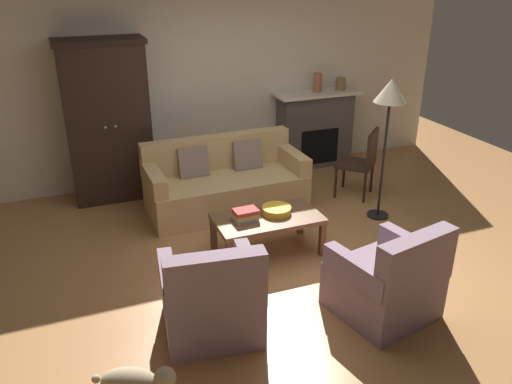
# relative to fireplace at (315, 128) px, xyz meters

# --- Properties ---
(ground_plane) EXTENTS (9.60, 9.60, 0.00)m
(ground_plane) POSITION_rel_fireplace_xyz_m (-1.55, -2.30, -0.57)
(ground_plane) COLOR #B27A47
(back_wall) EXTENTS (7.20, 0.10, 2.80)m
(back_wall) POSITION_rel_fireplace_xyz_m (-1.55, 0.25, 0.83)
(back_wall) COLOR silver
(back_wall) RESTS_ON ground
(fireplace) EXTENTS (1.26, 0.48, 1.12)m
(fireplace) POSITION_rel_fireplace_xyz_m (0.00, 0.00, 0.00)
(fireplace) COLOR #4C4947
(fireplace) RESTS_ON ground
(armoire) EXTENTS (1.06, 0.57, 2.01)m
(armoire) POSITION_rel_fireplace_xyz_m (-2.95, -0.08, 0.44)
(armoire) COLOR black
(armoire) RESTS_ON ground
(couch) EXTENTS (1.93, 0.88, 0.86)m
(couch) POSITION_rel_fireplace_xyz_m (-1.72, -0.96, -0.25)
(couch) COLOR tan
(couch) RESTS_ON ground
(coffee_table) EXTENTS (1.10, 0.60, 0.42)m
(coffee_table) POSITION_rel_fireplace_xyz_m (-1.65, -2.16, -0.20)
(coffee_table) COLOR brown
(coffee_table) RESTS_ON ground
(fruit_bowl) EXTENTS (0.31, 0.31, 0.07)m
(fruit_bowl) POSITION_rel_fireplace_xyz_m (-1.53, -2.11, -0.11)
(fruit_bowl) COLOR gold
(fruit_bowl) RESTS_ON coffee_table
(book_stack) EXTENTS (0.26, 0.18, 0.12)m
(book_stack) POSITION_rel_fireplace_xyz_m (-1.89, -2.15, -0.09)
(book_stack) COLOR gray
(book_stack) RESTS_ON coffee_table
(mantel_vase_terracotta) EXTENTS (0.12, 0.12, 0.27)m
(mantel_vase_terracotta) POSITION_rel_fireplace_xyz_m (-0.00, -0.02, 0.68)
(mantel_vase_terracotta) COLOR #A86042
(mantel_vase_terracotta) RESTS_ON fireplace
(mantel_vase_bronze) EXTENTS (0.15, 0.15, 0.17)m
(mantel_vase_bronze) POSITION_rel_fireplace_xyz_m (0.38, -0.02, 0.64)
(mantel_vase_bronze) COLOR olive
(mantel_vase_bronze) RESTS_ON fireplace
(armchair_near_left) EXTENTS (0.86, 0.86, 0.88)m
(armchair_near_left) POSITION_rel_fireplace_xyz_m (-2.56, -3.18, -0.25)
(armchair_near_left) COLOR gray
(armchair_near_left) RESTS_ON ground
(armchair_near_right) EXTENTS (0.91, 0.91, 0.88)m
(armchair_near_right) POSITION_rel_fireplace_xyz_m (-1.10, -3.49, -0.25)
(armchair_near_right) COLOR gray
(armchair_near_right) RESTS_ON ground
(side_chair_wooden) EXTENTS (0.62, 0.62, 0.90)m
(side_chair_wooden) POSITION_rel_fireplace_xyz_m (0.04, -1.26, -0.06)
(side_chair_wooden) COLOR black
(side_chair_wooden) RESTS_ON ground
(floor_lamp) EXTENTS (0.36, 0.36, 1.66)m
(floor_lamp) POSITION_rel_fireplace_xyz_m (-0.07, -1.85, 0.87)
(floor_lamp) COLOR black
(floor_lamp) RESTS_ON ground
(dog) EXTENTS (0.53, 0.35, 0.39)m
(dog) POSITION_rel_fireplace_xyz_m (-3.29, -3.80, -0.32)
(dog) COLOR tan
(dog) RESTS_ON ground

